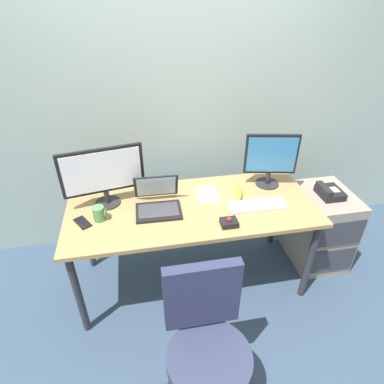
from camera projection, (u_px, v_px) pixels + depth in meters
The scene contains 15 objects.
ground_plane at pixel (192, 278), 2.70m from camera, with size 8.00×8.00×0.00m, color #33465C.
back_wall at pixel (175, 85), 2.53m from camera, with size 6.00×0.10×2.80m, color #99ADA1.
desk at pixel (192, 214), 2.33m from camera, with size 1.76×0.75×0.74m.
file_cabinet at pixel (319, 227), 2.74m from camera, with size 0.42×0.53×0.67m.
desk_phone at pixel (329, 192), 2.52m from camera, with size 0.17×0.20×0.09m.
office_chair at pixel (207, 354), 1.71m from camera, with size 0.52×0.52×0.94m.
monitor_main at pixel (103, 174), 2.18m from camera, with size 0.56×0.18×0.43m.
monitor_side at pixel (271, 158), 2.41m from camera, with size 0.39×0.18×0.42m.
keyboard at pixel (258, 205), 2.28m from camera, with size 0.41×0.14×0.03m.
laptop at pixel (158, 202), 2.24m from camera, with size 0.32×0.32×0.23m.
trackball_mouse at pixel (229, 222), 2.10m from camera, with size 0.11×0.09×0.07m.
coffee_mug at pixel (99, 213), 2.13m from camera, with size 0.09×0.08×0.10m.
paper_notepad at pixel (208, 195), 2.41m from camera, with size 0.15×0.21×0.01m, color white.
cell_phone at pixel (83, 223), 2.12m from camera, with size 0.07×0.14×0.01m, color black.
banana at pixel (239, 193), 2.39m from camera, with size 0.19×0.04×0.04m, color yellow.
Camera 1 is at (-0.35, -1.83, 2.08)m, focal length 30.14 mm.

